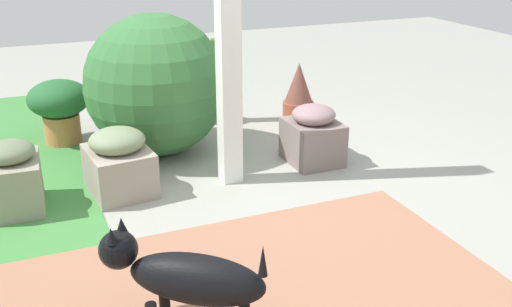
# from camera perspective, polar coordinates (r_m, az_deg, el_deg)

# --- Properties ---
(ground_plane) EXTENTS (12.00, 12.00, 0.00)m
(ground_plane) POSITION_cam_1_polar(r_m,az_deg,el_deg) (3.86, 0.61, -4.56)
(ground_plane) COLOR #999A91
(porch_pillar) EXTENTS (0.14, 0.14, 2.37)m
(porch_pillar) POSITION_cam_1_polar(r_m,az_deg,el_deg) (3.83, -2.78, 13.84)
(porch_pillar) COLOR white
(porch_pillar) RESTS_ON ground
(stone_planter_nearest) EXTENTS (0.42, 0.37, 0.45)m
(stone_planter_nearest) POSITION_cam_1_polar(r_m,az_deg,el_deg) (4.41, 5.55, 1.75)
(stone_planter_nearest) COLOR gray
(stone_planter_nearest) RESTS_ON ground
(stone_planter_mid) EXTENTS (0.51, 0.44, 0.45)m
(stone_planter_mid) POSITION_cam_1_polar(r_m,az_deg,el_deg) (3.99, -13.19, -0.87)
(stone_planter_mid) COLOR gray
(stone_planter_mid) RESTS_ON ground
(stone_planter_far) EXTENTS (0.45, 0.35, 0.46)m
(stone_planter_far) POSITION_cam_1_polar(r_m,az_deg,el_deg) (3.97, -22.58, -2.20)
(stone_planter_far) COLOR gray
(stone_planter_far) RESTS_ON ground
(round_shrub) EXTENTS (1.09, 1.09, 1.09)m
(round_shrub) POSITION_cam_1_polar(r_m,az_deg,el_deg) (4.55, -9.73, 6.57)
(round_shrub) COLOR #346A36
(round_shrub) RESTS_ON ground
(terracotta_pot_tall) EXTENTS (0.23, 0.23, 0.75)m
(terracotta_pot_tall) POSITION_cam_1_polar(r_m,az_deg,el_deg) (5.30, -3.60, 5.92)
(terracotta_pot_tall) COLOR #BA704F
(terracotta_pot_tall) RESTS_ON ground
(terracotta_pot_spiky) EXTENTS (0.27, 0.27, 0.59)m
(terracotta_pot_spiky) POSITION_cam_1_polar(r_m,az_deg,el_deg) (5.11, 4.15, 5.41)
(terracotta_pot_spiky) COLOR #A65037
(terracotta_pot_spiky) RESTS_ON ground
(terracotta_pot_broad) EXTENTS (0.50, 0.50, 0.53)m
(terracotta_pot_broad) POSITION_cam_1_polar(r_m,az_deg,el_deg) (5.02, -18.59, 4.50)
(terracotta_pot_broad) COLOR #C77747
(terracotta_pot_broad) RESTS_ON ground
(dog) EXTENTS (0.56, 0.68, 0.52)m
(dog) POSITION_cam_1_polar(r_m,az_deg,el_deg) (2.57, -6.95, -11.78)
(dog) COLOR black
(dog) RESTS_ON ground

